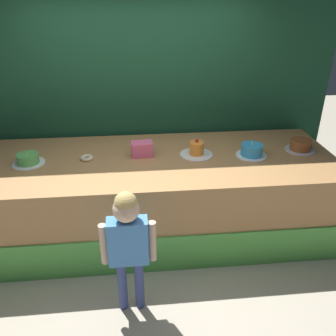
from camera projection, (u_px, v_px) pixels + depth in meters
The scene contains 10 objects.
ground_plane at pixel (148, 271), 3.53m from camera, with size 12.00×12.00×0.00m, color #BCB29E.
stage_platform at pixel (144, 196), 3.94m from camera, with size 4.12×1.41×0.91m.
curtain_backdrop at pixel (138, 82), 4.15m from camera, with size 4.67×0.08×3.07m, color #19472D.
child_figure at pixel (128, 238), 2.80m from camera, with size 0.45×0.21×1.17m.
pink_box at pixel (142, 149), 3.77m from camera, with size 0.23×0.15×0.16m, color pink.
donut at pixel (87, 158), 3.71m from camera, with size 0.13×0.13×0.04m, color beige.
cake_left at pixel (28, 159), 3.61m from camera, with size 0.33×0.33×0.14m.
cake_center at pixel (197, 150), 3.80m from camera, with size 0.35×0.35×0.18m.
cake_right at pixel (252, 150), 3.78m from camera, with size 0.33×0.33×0.17m.
cake_far_right at pixel (301, 145), 3.91m from camera, with size 0.32×0.32×0.12m.
Camera 1 is at (-0.07, -2.69, 2.52)m, focal length 37.83 mm.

